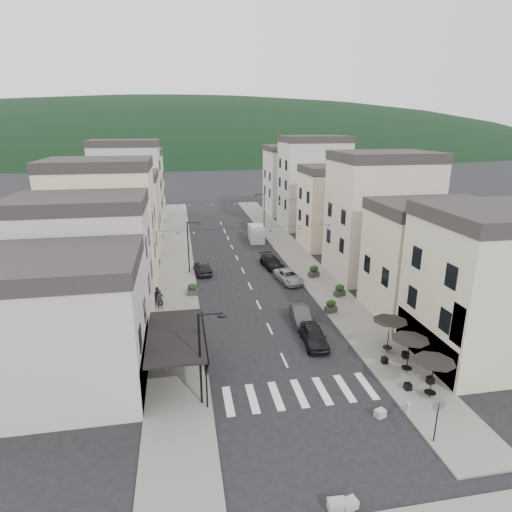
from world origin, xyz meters
The scene contains 33 objects.
ground centered at (0.00, 0.00, 0.00)m, with size 700.00×700.00×0.00m, color black.
sidewalk_left centered at (-7.50, 32.00, 0.06)m, with size 4.00×76.00×0.12m, color slate.
sidewalk_right centered at (7.50, 32.00, 0.06)m, with size 4.00×76.00×0.12m, color slate.
hill_backdrop centered at (0.00, 300.00, 0.00)m, with size 640.00×360.00×70.00m, color black.
boutique_building centered at (-15.50, 5.00, 4.00)m, with size 12.00×8.00×8.00m, color #B6B0A7.
bistro_building centered at (14.50, 4.00, 5.00)m, with size 10.00×8.00×10.00m, color beige.
boutique_awning centered at (-7.25, 5.00, 3.11)m, with size 3.77×7.50×3.28m.
buildings_row_left centered at (-14.50, 37.75, 6.12)m, with size 10.20×54.16×14.00m.
buildings_row_right centered at (14.50, 36.59, 6.32)m, with size 10.20×54.16×14.50m.
cafe_terrace centered at (7.70, 2.80, 2.36)m, with size 2.50×8.10×2.53m.
streetlamp_left_near centered at (-5.82, 2.00, 3.70)m, with size 1.70×0.56×6.00m.
streetlamp_left_far centered at (-5.82, 26.00, 3.70)m, with size 1.70×0.56×6.00m.
streetlamp_right_far centered at (5.82, 44.00, 3.70)m, with size 1.70×0.56×6.00m.
traffic_sign centered at (5.80, -3.50, 1.93)m, with size 0.70×0.07×2.70m.
bollards centered at (0.00, 5.50, 0.42)m, with size 11.66×10.26×0.60m.
bunting_near centered at (0.00, 22.00, 5.65)m, with size 19.00×0.28×0.62m.
bunting_far centered at (0.00, 38.00, 5.65)m, with size 19.00×0.28×0.62m.
parked_car_a centered at (2.80, 7.84, 0.71)m, with size 1.68×4.19×1.43m, color black.
parked_car_b centered at (2.85, 11.71, 0.66)m, with size 1.40×4.02×1.33m, color #2E2E31.
parked_car_c centered at (4.25, 21.42, 0.63)m, with size 2.10×4.54×1.26m, color gray.
parked_car_d centered at (3.52, 26.51, 0.66)m, with size 1.86×4.58×1.33m, color black.
parked_car_e centered at (-4.60, 25.80, 0.72)m, with size 1.71×4.24×1.45m, color black.
delivery_van centered at (3.90, 38.79, 1.15)m, with size 2.23×5.00×2.35m.
pedestrian_a centered at (-8.98, 16.42, 1.03)m, with size 0.66×0.44×1.82m, color black.
pedestrian_b centered at (-9.20, 17.16, 1.03)m, with size 0.89×0.69×1.83m, color black.
concrete_block_a centered at (-0.71, -6.50, 0.25)m, with size 0.80×0.50×0.50m, color gray.
concrete_block_b centered at (3.97, -1.00, 0.23)m, with size 0.60×0.45×0.45m, color #989590.
concrete_block_c centered at (-0.13, -6.50, 0.20)m, with size 0.70×0.50×0.40m, color gray.
planter_la centered at (-7.03, 9.41, 0.74)m, with size 1.25×0.86×1.28m.
planter_lb centered at (-6.00, 19.29, 0.70)m, with size 1.08×0.61×1.19m.
planter_ra centered at (6.00, 13.00, 0.69)m, with size 1.15×0.79×1.17m.
planter_rb centered at (8.14, 16.47, 0.70)m, with size 1.20×0.91×1.19m.
planter_rc centered at (7.33, 22.21, 0.74)m, with size 1.28×0.94×1.28m.
Camera 1 is at (-6.80, -20.27, 16.19)m, focal length 30.00 mm.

